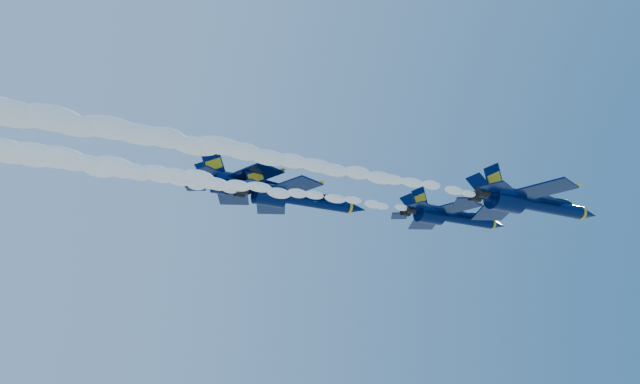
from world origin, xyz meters
name	(u,v)px	position (x,y,z in m)	size (l,w,h in m)	color
jet_lead	(530,203)	(13.27, -14.54, 150.05)	(17.52, 14.37, 6.51)	#000D3A
smoke_trail_jet_lead	(250,154)	(-18.88, -14.54, 149.56)	(49.32, 2.37, 2.13)	white
jet_second	(450,217)	(11.56, -2.71, 151.83)	(15.48, 12.70, 5.75)	#000D3A
smoke_trail_jet_second	(205,180)	(-19.72, -2.71, 151.35)	(49.32, 2.10, 1.89)	white
jet_third	(296,198)	(-5.29, 6.93, 154.79)	(18.30, 15.01, 6.80)	#000D3A
smoke_trail_jet_third	(17,157)	(-37.77, 6.93, 154.28)	(49.32, 2.48, 2.23)	white
jet_fourth	(258,188)	(-9.23, 10.49, 156.87)	(19.79, 16.23, 7.35)	#000D3A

